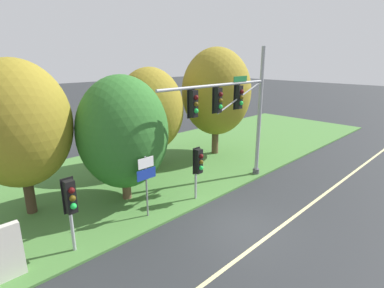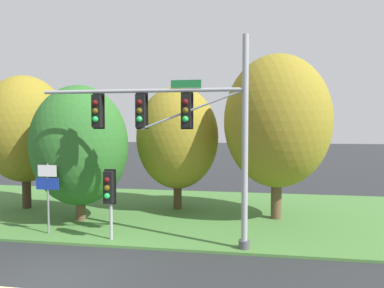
{
  "view_description": "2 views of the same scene",
  "coord_description": "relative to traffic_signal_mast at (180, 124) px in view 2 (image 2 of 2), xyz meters",
  "views": [
    {
      "loc": [
        -9.57,
        -6.63,
        7.04
      ],
      "look_at": [
        1.23,
        4.32,
        2.58
      ],
      "focal_mm": 28.0,
      "sensor_mm": 36.0,
      "label": 1
    },
    {
      "loc": [
        5.84,
        -10.29,
        4.54
      ],
      "look_at": [
        3.31,
        4.53,
        3.73
      ],
      "focal_mm": 35.0,
      "sensor_mm": 36.0,
      "label": 2
    }
  ],
  "objects": [
    {
      "name": "ground_plane",
      "position": [
        -3.13,
        -2.94,
        -4.55
      ],
      "size": [
        160.0,
        160.0,
        0.0
      ],
      "primitive_type": "plane",
      "color": "#282B2D"
    },
    {
      "name": "grass_verge",
      "position": [
        -3.13,
        5.31,
        -4.5
      ],
      "size": [
        48.0,
        11.5,
        0.1
      ],
      "primitive_type": "cube",
      "color": "#477A38",
      "rests_on": "ground"
    },
    {
      "name": "traffic_signal_mast",
      "position": [
        0.0,
        0.0,
        0.0
      ],
      "size": [
        7.8,
        0.49,
        7.55
      ],
      "color": "#9EA0A5",
      "rests_on": "grass_verge"
    },
    {
      "name": "pedestrian_signal_near_kerb",
      "position": [
        -2.76,
        0.07,
        -2.53
      ],
      "size": [
        0.46,
        0.55,
        2.72
      ],
      "color": "#9EA0A5",
      "rests_on": "grass_verge"
    },
    {
      "name": "route_sign_post",
      "position": [
        -5.56,
        0.53,
        -2.54
      ],
      "size": [
        0.98,
        0.08,
        2.84
      ],
      "color": "slate",
      "rests_on": "grass_verge"
    },
    {
      "name": "tree_nearest_road",
      "position": [
        -9.21,
        4.6,
        -0.28
      ],
      "size": [
        4.45,
        4.45,
        6.97
      ],
      "color": "#423021",
      "rests_on": "grass_verge"
    },
    {
      "name": "tree_left_of_mast",
      "position": [
        -5.24,
        2.73,
        -0.99
      ],
      "size": [
        4.39,
        4.39,
        6.21
      ],
      "color": "brown",
      "rests_on": "grass_verge"
    },
    {
      "name": "tree_behind_signpost",
      "position": [
        -1.31,
        5.77,
        -0.72
      ],
      "size": [
        4.25,
        4.25,
        6.4
      ],
      "color": "#4C3823",
      "rests_on": "grass_verge"
    },
    {
      "name": "tree_mid_verge",
      "position": [
        3.68,
        4.57,
        0.11
      ],
      "size": [
        4.94,
        4.94,
        7.67
      ],
      "color": "brown",
      "rests_on": "grass_verge"
    }
  ]
}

